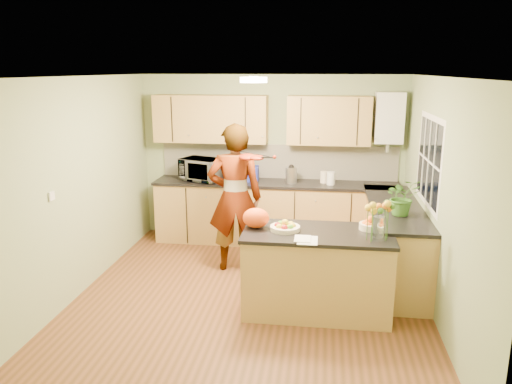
# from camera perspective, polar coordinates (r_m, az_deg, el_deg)

# --- Properties ---
(floor) EXTENTS (4.50, 4.50, 0.00)m
(floor) POSITION_cam_1_polar(r_m,az_deg,el_deg) (5.91, -0.67, -11.97)
(floor) COLOR #543418
(floor) RESTS_ON ground
(ceiling) EXTENTS (4.00, 4.50, 0.02)m
(ceiling) POSITION_cam_1_polar(r_m,az_deg,el_deg) (5.32, -0.75, 13.06)
(ceiling) COLOR white
(ceiling) RESTS_ON wall_back
(wall_back) EXTENTS (4.00, 0.02, 2.50)m
(wall_back) POSITION_cam_1_polar(r_m,az_deg,el_deg) (7.67, 1.79, 3.92)
(wall_back) COLOR #95A878
(wall_back) RESTS_ON floor
(wall_front) EXTENTS (4.00, 0.02, 2.50)m
(wall_front) POSITION_cam_1_polar(r_m,az_deg,el_deg) (3.38, -6.44, -9.33)
(wall_front) COLOR #95A878
(wall_front) RESTS_ON floor
(wall_left) EXTENTS (0.02, 4.50, 2.50)m
(wall_left) POSITION_cam_1_polar(r_m,az_deg,el_deg) (6.10, -19.63, 0.50)
(wall_left) COLOR #95A878
(wall_left) RESTS_ON floor
(wall_right) EXTENTS (0.02, 4.50, 2.50)m
(wall_right) POSITION_cam_1_polar(r_m,az_deg,el_deg) (5.56, 20.15, -0.80)
(wall_right) COLOR #95A878
(wall_right) RESTS_ON floor
(back_counter) EXTENTS (3.64, 0.62, 0.94)m
(back_counter) POSITION_cam_1_polar(r_m,az_deg,el_deg) (7.54, 2.26, -2.33)
(back_counter) COLOR #A47F41
(back_counter) RESTS_ON floor
(right_counter) EXTENTS (0.62, 2.24, 0.94)m
(right_counter) POSITION_cam_1_polar(r_m,az_deg,el_deg) (6.52, 15.46, -5.46)
(right_counter) COLOR #A47F41
(right_counter) RESTS_ON floor
(splashback) EXTENTS (3.60, 0.02, 0.52)m
(splashback) POSITION_cam_1_polar(r_m,az_deg,el_deg) (7.65, 2.52, 3.52)
(splashback) COLOR white
(splashback) RESTS_ON back_counter
(upper_cabinets) EXTENTS (3.20, 0.34, 0.70)m
(upper_cabinets) POSITION_cam_1_polar(r_m,az_deg,el_deg) (7.44, 0.32, 8.29)
(upper_cabinets) COLOR #A47F41
(upper_cabinets) RESTS_ON wall_back
(boiler) EXTENTS (0.40, 0.30, 0.86)m
(boiler) POSITION_cam_1_polar(r_m,az_deg,el_deg) (7.43, 14.97, 8.18)
(boiler) COLOR white
(boiler) RESTS_ON wall_back
(window_right) EXTENTS (0.01, 1.30, 1.05)m
(window_right) POSITION_cam_1_polar(r_m,az_deg,el_deg) (6.07, 19.16, 3.37)
(window_right) COLOR white
(window_right) RESTS_ON wall_right
(light_switch) EXTENTS (0.02, 0.09, 0.09)m
(light_switch) POSITION_cam_1_polar(r_m,az_deg,el_deg) (5.57, -22.32, -0.42)
(light_switch) COLOR white
(light_switch) RESTS_ON wall_left
(ceiling_lamp) EXTENTS (0.30, 0.30, 0.07)m
(ceiling_lamp) POSITION_cam_1_polar(r_m,az_deg,el_deg) (5.61, -0.28, 12.71)
(ceiling_lamp) COLOR #FFEABF
(ceiling_lamp) RESTS_ON ceiling
(peninsula_island) EXTENTS (1.58, 0.81, 0.91)m
(peninsula_island) POSITION_cam_1_polar(r_m,az_deg,el_deg) (5.48, 6.96, -9.00)
(peninsula_island) COLOR #A47F41
(peninsula_island) RESTS_ON floor
(fruit_dish) EXTENTS (0.32, 0.32, 0.11)m
(fruit_dish) POSITION_cam_1_polar(r_m,az_deg,el_deg) (5.32, 3.34, -3.91)
(fruit_dish) COLOR beige
(fruit_dish) RESTS_ON peninsula_island
(orange_bowl) EXTENTS (0.24, 0.24, 0.14)m
(orange_bowl) POSITION_cam_1_polar(r_m,az_deg,el_deg) (5.47, 12.93, -3.61)
(orange_bowl) COLOR beige
(orange_bowl) RESTS_ON peninsula_island
(flower_vase) EXTENTS (0.29, 0.29, 0.53)m
(flower_vase) POSITION_cam_1_polar(r_m,az_deg,el_deg) (5.08, 13.97, -1.56)
(flower_vase) COLOR silver
(flower_vase) RESTS_ON peninsula_island
(orange_bag) EXTENTS (0.32, 0.28, 0.22)m
(orange_bag) POSITION_cam_1_polar(r_m,az_deg,el_deg) (5.38, -0.01, -2.98)
(orange_bag) COLOR #F44B14
(orange_bag) RESTS_ON peninsula_island
(papers) EXTENTS (0.20, 0.27, 0.01)m
(papers) POSITION_cam_1_polar(r_m,az_deg,el_deg) (5.04, 5.91, -5.49)
(papers) COLOR white
(papers) RESTS_ON peninsula_island
(violinist) EXTENTS (0.77, 0.57, 1.92)m
(violinist) POSITION_cam_1_polar(r_m,az_deg,el_deg) (6.42, -2.42, -0.68)
(violinist) COLOR #E4AC8B
(violinist) RESTS_ON floor
(violin) EXTENTS (0.63, 0.55, 0.16)m
(violin) POSITION_cam_1_polar(r_m,az_deg,el_deg) (6.05, -0.97, 4.03)
(violin) COLOR #4E0D04
(violin) RESTS_ON violinist
(microwave) EXTENTS (0.71, 0.60, 0.33)m
(microwave) POSITION_cam_1_polar(r_m,az_deg,el_deg) (7.54, -6.22, 2.58)
(microwave) COLOR white
(microwave) RESTS_ON back_counter
(blue_box) EXTENTS (0.29, 0.22, 0.23)m
(blue_box) POSITION_cam_1_polar(r_m,az_deg,el_deg) (7.46, -0.84, 2.12)
(blue_box) COLOR navy
(blue_box) RESTS_ON back_counter
(kettle) EXTENTS (0.17, 0.17, 0.32)m
(kettle) POSITION_cam_1_polar(r_m,az_deg,el_deg) (7.36, 4.05, 2.04)
(kettle) COLOR #BABABF
(kettle) RESTS_ON back_counter
(jar_cream) EXTENTS (0.12, 0.12, 0.17)m
(jar_cream) POSITION_cam_1_polar(r_m,az_deg,el_deg) (7.42, 7.78, 1.70)
(jar_cream) COLOR beige
(jar_cream) RESTS_ON back_counter
(jar_white) EXTENTS (0.12, 0.12, 0.19)m
(jar_white) POSITION_cam_1_polar(r_m,az_deg,el_deg) (7.31, 8.56, 1.55)
(jar_white) COLOR white
(jar_white) RESTS_ON back_counter
(potted_plant) EXTENTS (0.45, 0.42, 0.43)m
(potted_plant) POSITION_cam_1_polar(r_m,az_deg,el_deg) (5.94, 16.39, -0.53)
(potted_plant) COLOR #386C24
(potted_plant) RESTS_ON right_counter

